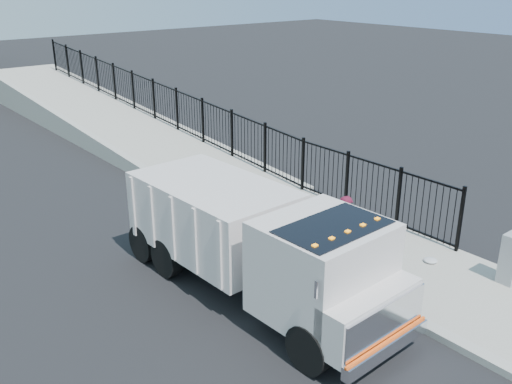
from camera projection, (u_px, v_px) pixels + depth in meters
ground at (309, 267)px, 14.70m from camera, size 120.00×120.00×0.00m
sidewalk at (419, 271)px, 14.37m from camera, size 3.55×12.00×0.12m
curb at (369, 296)px, 13.23m from camera, size 0.30×12.00×0.16m
ramp at (109, 130)px, 27.53m from camera, size 3.95×24.06×3.19m
iron_fence at (178, 123)px, 25.15m from camera, size 0.10×28.00×1.80m
truck at (259, 241)px, 12.83m from camera, size 2.72×7.63×2.59m
worker at (345, 230)px, 14.39m from camera, size 0.52×0.72×1.83m
utility_cabinet at (512, 258)px, 13.57m from camera, size 0.55×0.40×1.25m
debris at (431, 260)px, 14.70m from camera, size 0.36×0.36×0.09m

